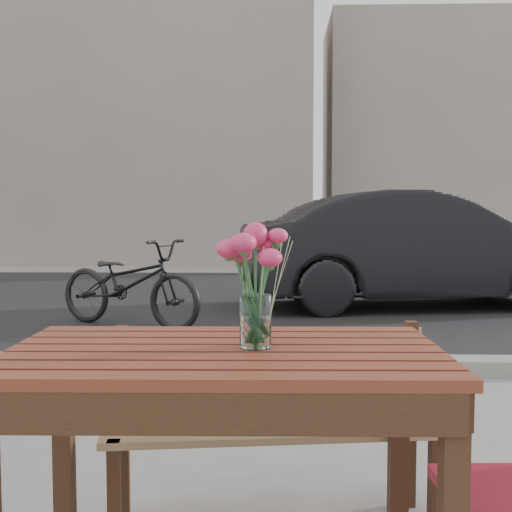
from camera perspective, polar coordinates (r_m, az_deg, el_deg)
The scene contains 7 objects.
street at distance 6.86m, azimuth 0.30°, elevation -5.88°, with size 30.00×8.12×0.12m.
backdrop_buildings at distance 16.27m, azimuth 1.74°, elevation 12.35°, with size 15.50×4.00×8.00m.
main_table at distance 1.94m, azimuth -2.78°, elevation -11.91°, with size 1.29×0.77×0.79m.
main_bench at distance 2.51m, azimuth 1.38°, elevation -12.74°, with size 1.28×0.52×0.77m.
main_vase at distance 1.88m, azimuth -0.05°, elevation -1.26°, with size 0.20×0.20×0.37m.
parked_car at distance 8.37m, azimuth 14.11°, elevation 0.56°, with size 1.54×4.41×1.45m, color black.
bicycle at distance 6.81m, azimuth -11.20°, elevation -2.36°, with size 0.61×1.76×0.92m, color black.
Camera 1 is at (0.17, -1.70, 1.18)m, focal length 45.00 mm.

